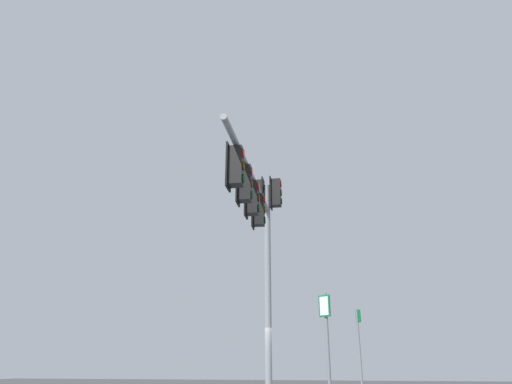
{
  "coord_description": "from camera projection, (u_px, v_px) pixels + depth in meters",
  "views": [
    {
      "loc": [
        1.87,
        -14.28,
        1.58
      ],
      "look_at": [
        0.01,
        -2.86,
        5.95
      ],
      "focal_mm": 31.59,
      "sensor_mm": 36.0,
      "label": 1
    }
  ],
  "objects": [
    {
      "name": "route_sign_secondary",
      "position": [
        328.0,
        353.0,
        9.1
      ],
      "size": [
        0.24,
        0.17,
        2.94
      ],
      "color": "slate",
      "rests_on": "ground"
    },
    {
      "name": "route_sign_primary",
      "position": [
        360.0,
        351.0,
        13.83
      ],
      "size": [
        0.15,
        0.29,
        3.16
      ],
      "color": "slate",
      "rests_on": "ground"
    },
    {
      "name": "signal_mast_assembly",
      "position": [
        259.0,
        220.0,
        12.58
      ],
      "size": [
        0.96,
        6.15,
        7.2
      ],
      "color": "gray",
      "rests_on": "ground"
    }
  ]
}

